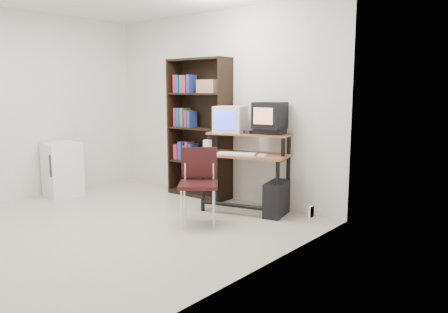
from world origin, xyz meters
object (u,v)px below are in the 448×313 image
Objects in this scene: crt_tv at (270,115)px; crt_monitor at (230,120)px; computer_desk at (246,159)px; mini_fridge at (62,169)px; school_chair at (199,177)px; pc_tower at (276,199)px; bookshelf at (200,127)px.

crt_monitor is at bearing -172.67° from crt_tv.
mini_fridge is at bearing -172.87° from computer_desk.
crt_monitor is 0.60× the size of mini_fridge.
crt_monitor is 0.53× the size of school_chair.
pc_tower is at bearing -16.61° from crt_monitor.
school_chair is at bearing -50.23° from bookshelf.
crt_monitor is 1.22× the size of crt_tv.
crt_tv is at bearing -5.91° from bookshelf.
crt_tv is 0.49× the size of mini_fridge.
mini_fridge is (-2.42, -0.30, -0.15)m from school_chair.
pc_tower is (0.18, -0.10, -1.00)m from crt_tv.
crt_monitor reaches higher than mini_fridge.
computer_desk is 2.58× the size of pc_tower.
crt_monitor is 0.24× the size of bookshelf.
computer_desk reaches higher than pc_tower.
crt_tv reaches higher than school_chair.
computer_desk reaches higher than mini_fridge.
computer_desk is 0.59× the size of bookshelf.
school_chair is 0.44× the size of bookshelf.
computer_desk is at bearing -26.06° from crt_monitor.
computer_desk is 3.07× the size of crt_tv.
computer_desk is 2.75m from mini_fridge.
computer_desk is at bearing 42.74° from school_chair.
bookshelf is (-1.24, 0.08, -0.21)m from crt_tv.
mini_fridge reaches higher than pc_tower.
pc_tower is (0.42, 0.06, -0.46)m from computer_desk.
pc_tower is 1.64m from bookshelf.
computer_desk is 0.55m from crt_monitor.
school_chair reaches higher than pc_tower.
crt_tv reaches higher than mini_fridge.
crt_tv is at bearing -5.31° from crt_monitor.
pc_tower is 3.16m from mini_fridge.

